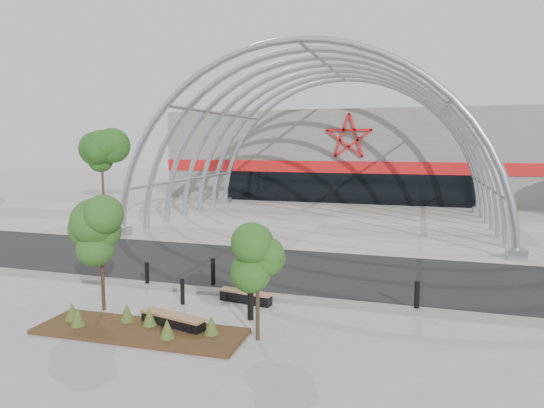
{
  "coord_description": "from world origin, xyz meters",
  "views": [
    {
      "loc": [
        5.85,
        -15.05,
        5.1
      ],
      "look_at": [
        0.0,
        4.0,
        2.6
      ],
      "focal_mm": 32.0,
      "sensor_mm": 36.0,
      "label": 1
    }
  ],
  "objects_px": {
    "street_tree_0": "(101,232)",
    "bollard_2": "(213,272)",
    "street_tree_1": "(257,258)",
    "bench_0": "(173,322)",
    "bench_1": "(246,297)"
  },
  "relations": [
    {
      "from": "street_tree_1",
      "to": "bench_0",
      "type": "height_order",
      "value": "street_tree_1"
    },
    {
      "from": "bollard_2",
      "to": "street_tree_1",
      "type": "bearing_deg",
      "value": -53.26
    },
    {
      "from": "street_tree_0",
      "to": "street_tree_1",
      "type": "distance_m",
      "value": 5.34
    },
    {
      "from": "street_tree_1",
      "to": "bench_1",
      "type": "distance_m",
      "value": 3.61
    },
    {
      "from": "street_tree_0",
      "to": "bollard_2",
      "type": "bearing_deg",
      "value": 57.7
    },
    {
      "from": "street_tree_0",
      "to": "bench_1",
      "type": "bearing_deg",
      "value": 25.83
    },
    {
      "from": "street_tree_0",
      "to": "bollard_2",
      "type": "distance_m",
      "value": 4.48
    },
    {
      "from": "bench_0",
      "to": "bench_1",
      "type": "bearing_deg",
      "value": 67.28
    },
    {
      "from": "street_tree_0",
      "to": "bench_0",
      "type": "bearing_deg",
      "value": -15.91
    },
    {
      "from": "street_tree_0",
      "to": "street_tree_1",
      "type": "bearing_deg",
      "value": -8.41
    },
    {
      "from": "street_tree_0",
      "to": "bench_1",
      "type": "height_order",
      "value": "street_tree_0"
    },
    {
      "from": "street_tree_0",
      "to": "street_tree_1",
      "type": "height_order",
      "value": "street_tree_0"
    },
    {
      "from": "street_tree_0",
      "to": "bollard_2",
      "type": "height_order",
      "value": "street_tree_0"
    },
    {
      "from": "street_tree_1",
      "to": "street_tree_0",
      "type": "bearing_deg",
      "value": 171.59
    },
    {
      "from": "bench_0",
      "to": "bollard_2",
      "type": "bearing_deg",
      "value": 98.95
    }
  ]
}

